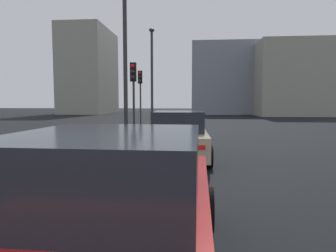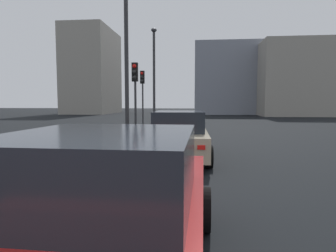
{
  "view_description": "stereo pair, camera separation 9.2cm",
  "coord_description": "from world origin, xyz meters",
  "px_view_note": "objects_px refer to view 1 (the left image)",
  "views": [
    {
      "loc": [
        -1.69,
        -0.71,
        1.87
      ],
      "look_at": [
        5.92,
        -0.05,
        1.23
      ],
      "focal_mm": 31.03,
      "sensor_mm": 36.0,
      "label": 1
    },
    {
      "loc": [
        -1.68,
        -0.81,
        1.87
      ],
      "look_at": [
        5.92,
        -0.05,
        1.23
      ],
      "focal_mm": 31.03,
      "sensor_mm": 36.0,
      "label": 2
    }
  ],
  "objects_px": {
    "car_beige_lead": "(179,136)",
    "street_lamp_kerbside": "(125,51)",
    "traffic_light_near_right": "(140,87)",
    "street_lamp_far": "(152,70)",
    "car_red_second": "(114,213)",
    "traffic_light_near_left": "(133,84)"
  },
  "relations": [
    {
      "from": "car_beige_lead",
      "to": "traffic_light_near_left",
      "type": "distance_m",
      "value": 5.46
    },
    {
      "from": "car_beige_lead",
      "to": "traffic_light_near_left",
      "type": "bearing_deg",
      "value": 27.23
    },
    {
      "from": "traffic_light_near_right",
      "to": "traffic_light_near_left",
      "type": "bearing_deg",
      "value": 14.04
    },
    {
      "from": "car_red_second",
      "to": "traffic_light_near_right",
      "type": "xyz_separation_m",
      "value": [
        17.77,
        2.99,
        2.16
      ]
    },
    {
      "from": "car_beige_lead",
      "to": "street_lamp_kerbside",
      "type": "relative_size",
      "value": 0.71
    },
    {
      "from": "street_lamp_kerbside",
      "to": "street_lamp_far",
      "type": "height_order",
      "value": "street_lamp_far"
    },
    {
      "from": "car_red_second",
      "to": "street_lamp_far",
      "type": "xyz_separation_m",
      "value": [
        16.28,
        1.93,
        3.18
      ]
    },
    {
      "from": "car_red_second",
      "to": "traffic_light_near_right",
      "type": "distance_m",
      "value": 18.14
    },
    {
      "from": "car_beige_lead",
      "to": "street_lamp_far",
      "type": "xyz_separation_m",
      "value": [
        9.56,
        2.24,
        3.19
      ]
    },
    {
      "from": "car_red_second",
      "to": "traffic_light_near_right",
      "type": "height_order",
      "value": "traffic_light_near_right"
    },
    {
      "from": "car_beige_lead",
      "to": "street_lamp_kerbside",
      "type": "distance_m",
      "value": 4.19
    },
    {
      "from": "car_beige_lead",
      "to": "street_lamp_far",
      "type": "bearing_deg",
      "value": 11.96
    },
    {
      "from": "car_red_second",
      "to": "car_beige_lead",
      "type": "bearing_deg",
      "value": -1.28
    },
    {
      "from": "street_lamp_far",
      "to": "street_lamp_kerbside",
      "type": "bearing_deg",
      "value": -179.59
    },
    {
      "from": "traffic_light_near_right",
      "to": "street_lamp_far",
      "type": "distance_m",
      "value": 2.09
    },
    {
      "from": "car_red_second",
      "to": "traffic_light_near_left",
      "type": "xyz_separation_m",
      "value": [
        11.2,
        2.12,
        1.94
      ]
    },
    {
      "from": "traffic_light_near_left",
      "to": "traffic_light_near_right",
      "type": "distance_m",
      "value": 6.63
    },
    {
      "from": "street_lamp_kerbside",
      "to": "car_beige_lead",
      "type": "bearing_deg",
      "value": -129.84
    },
    {
      "from": "street_lamp_far",
      "to": "car_red_second",
      "type": "bearing_deg",
      "value": -173.24
    },
    {
      "from": "traffic_light_near_left",
      "to": "street_lamp_kerbside",
      "type": "height_order",
      "value": "street_lamp_kerbside"
    },
    {
      "from": "car_beige_lead",
      "to": "traffic_light_near_right",
      "type": "distance_m",
      "value": 11.73
    },
    {
      "from": "car_red_second",
      "to": "street_lamp_kerbside",
      "type": "bearing_deg",
      "value": 13.74
    }
  ]
}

